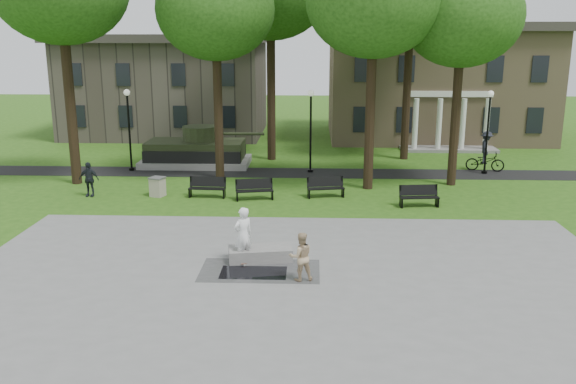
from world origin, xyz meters
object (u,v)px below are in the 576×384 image
(skateboarder, at_px, (243,235))
(park_bench_0, at_px, (207,187))
(trash_bin, at_px, (157,187))
(concrete_block, at_px, (260,254))
(friend_watching, at_px, (301,256))
(cyclist, at_px, (486,155))

(skateboarder, bearing_deg, park_bench_0, -111.09)
(trash_bin, bearing_deg, skateboarder, -59.44)
(skateboarder, relative_size, trash_bin, 2.06)
(concrete_block, relative_size, friend_watching, 1.37)
(concrete_block, height_order, trash_bin, trash_bin)
(concrete_block, relative_size, trash_bin, 2.29)
(friend_watching, relative_size, cyclist, 0.68)
(cyclist, relative_size, park_bench_0, 1.29)
(friend_watching, xyz_separation_m, park_bench_0, (-4.79, 10.37, -0.30))
(skateboarder, xyz_separation_m, park_bench_0, (-2.77, 8.82, -0.48))
(trash_bin, bearing_deg, friend_watching, -55.11)
(concrete_block, bearing_deg, cyclist, 51.96)
(skateboarder, height_order, friend_watching, skateboarder)
(concrete_block, height_order, park_bench_0, park_bench_0)
(friend_watching, height_order, cyclist, cyclist)
(friend_watching, height_order, trash_bin, friend_watching)
(skateboarder, relative_size, friend_watching, 1.23)
(friend_watching, bearing_deg, trash_bin, -69.40)
(concrete_block, distance_m, trash_bin, 10.41)
(concrete_block, bearing_deg, park_bench_0, 111.22)
(cyclist, height_order, trash_bin, cyclist)
(skateboarder, relative_size, cyclist, 0.84)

